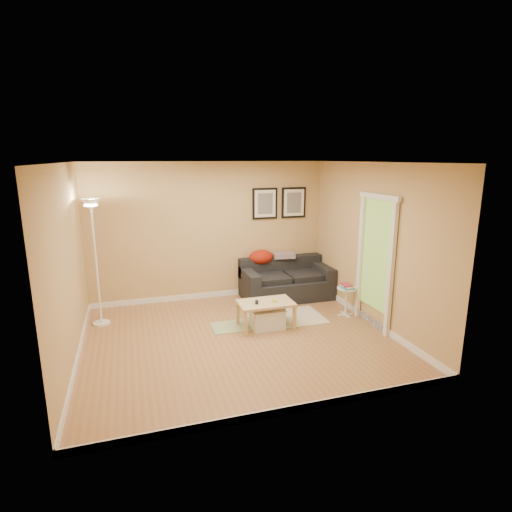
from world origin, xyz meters
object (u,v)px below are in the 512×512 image
object	(u,v)px
coffee_table	(266,315)
storage_bin	(267,318)
side_table	(346,302)
floor_lamp	(96,267)
sofa	(286,279)
book_stack	(347,286)

from	to	relation	value
coffee_table	storage_bin	world-z (taller)	coffee_table
storage_bin	side_table	distance (m)	1.48
coffee_table	floor_lamp	bearing A→B (deg)	167.55
coffee_table	floor_lamp	xyz separation A→B (m)	(-2.53, 0.94, 0.76)
storage_bin	sofa	bearing A→B (deg)	57.08
side_table	floor_lamp	size ratio (longest dim) A/B	0.24
coffee_table	book_stack	xyz separation A→B (m)	(1.49, 0.08, 0.32)
book_stack	floor_lamp	distance (m)	4.13
storage_bin	book_stack	bearing A→B (deg)	3.79
book_stack	floor_lamp	xyz separation A→B (m)	(-4.02, 0.86, 0.44)
sofa	floor_lamp	size ratio (longest dim) A/B	0.82
side_table	sofa	bearing A→B (deg)	118.56
sofa	storage_bin	bearing A→B (deg)	-122.92
coffee_table	storage_bin	size ratio (longest dim) A/B	1.65
book_stack	floor_lamp	world-z (taller)	floor_lamp
coffee_table	side_table	world-z (taller)	side_table
book_stack	storage_bin	bearing A→B (deg)	-172.02
sofa	side_table	world-z (taller)	sofa
storage_bin	floor_lamp	bearing A→B (deg)	159.42
storage_bin	floor_lamp	world-z (taller)	floor_lamp
side_table	book_stack	world-z (taller)	book_stack
sofa	coffee_table	distance (m)	1.53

